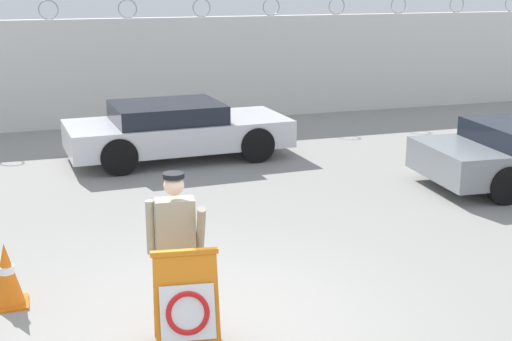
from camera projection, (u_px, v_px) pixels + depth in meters
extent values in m
plane|color=gray|center=(208.00, 327.00, 7.54)|extent=(90.00, 90.00, 0.00)
cube|color=silver|center=(92.00, 73.00, 17.41)|extent=(36.00, 0.30, 2.62)
torus|color=gray|center=(48.00, 10.00, 16.73)|extent=(0.47, 0.03, 0.47)
torus|color=gray|center=(127.00, 9.00, 17.29)|extent=(0.47, 0.03, 0.47)
torus|color=gray|center=(202.00, 8.00, 17.85)|extent=(0.47, 0.03, 0.47)
torus|color=gray|center=(271.00, 7.00, 18.41)|extent=(0.47, 0.03, 0.47)
torus|color=gray|center=(337.00, 6.00, 18.98)|extent=(0.47, 0.03, 0.47)
torus|color=gray|center=(398.00, 5.00, 19.54)|extent=(0.47, 0.03, 0.47)
torus|color=gray|center=(457.00, 4.00, 20.10)|extent=(0.47, 0.03, 0.47)
torus|color=gray|center=(512.00, 4.00, 20.66)|extent=(0.47, 0.03, 0.47)
cube|color=orange|center=(187.00, 313.00, 6.73)|extent=(0.66, 0.50, 1.05)
cube|color=orange|center=(184.00, 296.00, 7.10)|extent=(0.66, 0.50, 1.05)
cube|color=orange|center=(184.00, 252.00, 6.77)|extent=(0.65, 0.15, 0.05)
cube|color=white|center=(188.00, 313.00, 6.69)|extent=(0.54, 0.27, 0.49)
torus|color=red|center=(188.00, 313.00, 6.68)|extent=(0.44, 0.25, 0.41)
cylinder|color=#514C42|center=(169.00, 289.00, 7.54)|extent=(0.15, 0.15, 0.78)
cylinder|color=#514C42|center=(186.00, 288.00, 7.58)|extent=(0.15, 0.15, 0.78)
cube|color=gray|center=(175.00, 227.00, 7.38)|extent=(0.43, 0.26, 0.60)
sphere|color=beige|center=(174.00, 185.00, 7.26)|extent=(0.21, 0.21, 0.21)
cylinder|color=gray|center=(150.00, 227.00, 7.33)|extent=(0.09, 0.09, 0.57)
cylinder|color=gray|center=(201.00, 229.00, 7.34)|extent=(0.13, 0.33, 0.56)
cylinder|color=black|center=(174.00, 175.00, 7.24)|extent=(0.22, 0.22, 0.05)
cube|color=orange|center=(9.00, 304.00, 8.06)|extent=(0.42, 0.42, 0.03)
cone|color=orange|center=(6.00, 273.00, 7.96)|extent=(0.35, 0.35, 0.71)
cylinder|color=white|center=(6.00, 270.00, 7.95)|extent=(0.18, 0.18, 0.10)
cylinder|color=black|center=(228.00, 128.00, 15.81)|extent=(0.71, 0.23, 0.71)
cylinder|color=black|center=(257.00, 145.00, 14.20)|extent=(0.71, 0.23, 0.71)
cylinder|color=black|center=(104.00, 137.00, 14.87)|extent=(0.71, 0.23, 0.71)
cylinder|color=black|center=(119.00, 157.00, 13.26)|extent=(0.71, 0.23, 0.71)
cube|color=silver|center=(178.00, 133.00, 14.49)|extent=(4.51, 2.08, 0.54)
cube|color=black|center=(167.00, 112.00, 14.30)|extent=(2.20, 1.80, 0.36)
cylinder|color=black|center=(450.00, 159.00, 13.26)|extent=(0.65, 0.24, 0.64)
cylinder|color=black|center=(506.00, 185.00, 11.57)|extent=(0.65, 0.24, 0.64)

